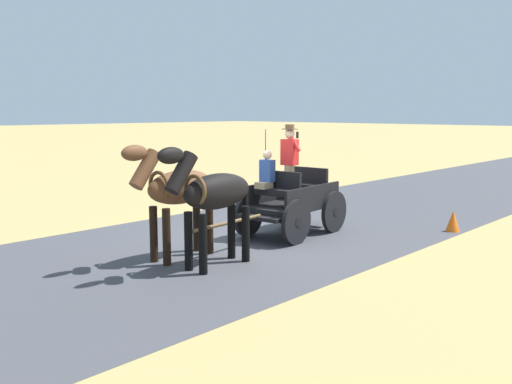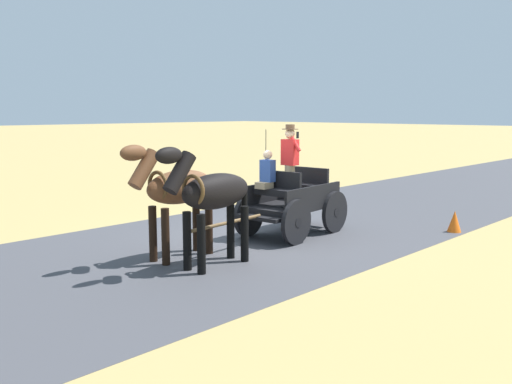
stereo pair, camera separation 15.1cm
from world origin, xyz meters
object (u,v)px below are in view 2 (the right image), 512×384
at_px(horse_off_side, 176,190).
at_px(traffic_cone, 454,221).
at_px(horse_near_side, 212,194).
at_px(horse_drawn_carriage, 291,199).

xyz_separation_m(horse_off_side, traffic_cone, (-2.78, -5.92, -1.07)).
bearing_deg(horse_near_side, horse_drawn_carriage, -76.96).
distance_m(horse_off_side, traffic_cone, 6.63).
distance_m(horse_drawn_carriage, traffic_cone, 3.88).
height_order(horse_near_side, horse_off_side, same).
relative_size(horse_drawn_carriage, horse_off_side, 2.04).
relative_size(horse_off_side, traffic_cone, 4.42).
height_order(horse_drawn_carriage, horse_near_side, horse_drawn_carriage).
bearing_deg(horse_drawn_carriage, traffic_cone, -131.72).
distance_m(horse_drawn_carriage, horse_near_side, 3.10).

